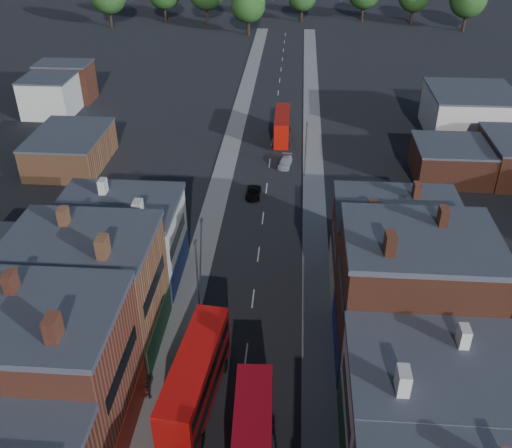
% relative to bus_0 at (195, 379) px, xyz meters
% --- Properties ---
extents(pavement_west, '(3.00, 200.00, 0.12)m').
position_rel_bus_0_xyz_m(pavement_west, '(-3.00, 31.79, -2.79)').
color(pavement_west, gray).
rests_on(pavement_west, ground).
extents(pavement_east, '(3.00, 200.00, 0.12)m').
position_rel_bus_0_xyz_m(pavement_east, '(10.00, 31.79, -2.79)').
color(pavement_east, gray).
rests_on(pavement_east, ground).
extents(lamp_post_2, '(0.25, 0.70, 8.12)m').
position_rel_bus_0_xyz_m(lamp_post_2, '(-1.70, 11.79, 1.85)').
color(lamp_post_2, slate).
rests_on(lamp_post_2, ground).
extents(lamp_post_3, '(0.25, 0.70, 8.12)m').
position_rel_bus_0_xyz_m(lamp_post_3, '(8.70, 41.79, 1.85)').
color(lamp_post_3, slate).
rests_on(lamp_post_3, ground).
extents(bus_0, '(4.10, 12.48, 5.29)m').
position_rel_bus_0_xyz_m(bus_0, '(0.00, 0.00, 0.00)').
color(bus_0, '#BE0D0A').
rests_on(bus_0, ground).
extents(bus_2, '(2.63, 10.14, 4.37)m').
position_rel_bus_0_xyz_m(bus_2, '(5.00, 54.95, -0.49)').
color(bus_2, '#A71007').
rests_on(bus_2, ground).
extents(car_2, '(1.91, 4.04, 1.12)m').
position_rel_bus_0_xyz_m(car_2, '(1.88, 35.27, -2.30)').
color(car_2, black).
rests_on(car_2, ground).
extents(car_3, '(2.27, 4.44, 1.23)m').
position_rel_bus_0_xyz_m(car_3, '(5.85, 45.06, -2.24)').
color(car_3, silver).
rests_on(car_3, ground).
extents(ped_1, '(0.82, 0.57, 1.53)m').
position_rel_bus_0_xyz_m(ped_1, '(-4.20, 0.34, -1.97)').
color(ped_1, '#381716').
rests_on(ped_1, pavement_west).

